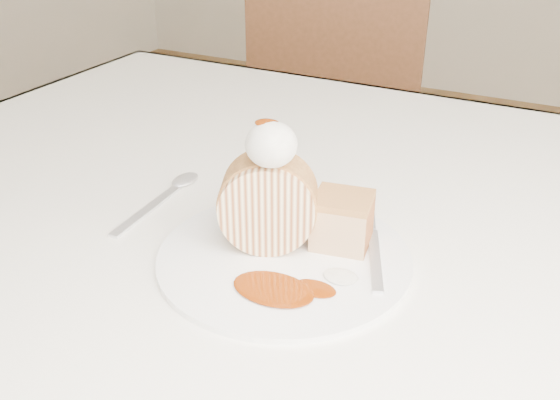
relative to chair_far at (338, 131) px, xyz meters
The scene contains 10 objects.
table 0.88m from the chair_far, 66.13° to the right, with size 1.40×0.90×0.75m.
chair_far is the anchor object (origin of this frame).
plate 1.03m from the chair_far, 71.32° to the right, with size 0.26×0.26×0.01m, color white.
roulade_slice 1.02m from the chair_far, 72.48° to the right, with size 0.10×0.10×0.05m, color #FCE6AF.
cake_chunk 1.01m from the chair_far, 67.95° to the right, with size 0.06×0.05×0.05m, color tan.
whipped_cream 1.06m from the chair_far, 72.11° to the right, with size 0.05×0.05×0.04m, color white.
caramel_drizzle 1.06m from the chair_far, 72.37° to the right, with size 0.03×0.02×0.01m, color #752804.
caramel_pool 1.09m from the chair_far, 71.39° to the right, with size 0.08×0.05×0.00m, color #752804, non-canonical shape.
fork 1.03m from the chair_far, 65.95° to the right, with size 0.02×0.16×0.00m, color silver.
spoon 0.97m from the chair_far, 82.11° to the right, with size 0.02×0.16×0.00m, color silver.
Camera 1 is at (0.21, -0.43, 1.11)m, focal length 40.00 mm.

